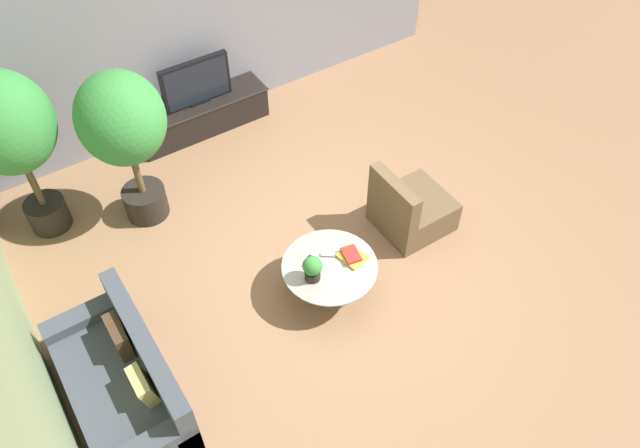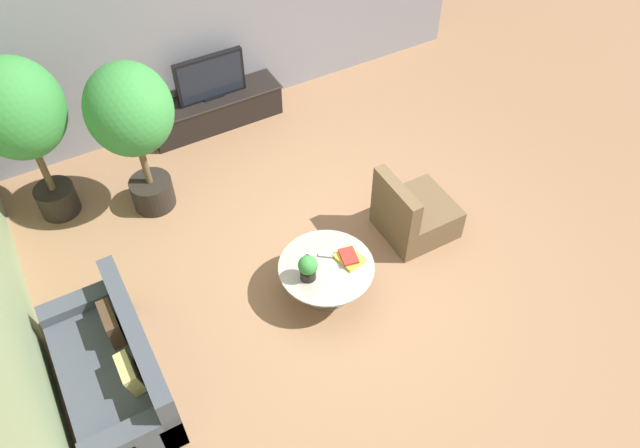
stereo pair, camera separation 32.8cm
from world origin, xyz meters
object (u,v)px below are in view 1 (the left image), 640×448
at_px(coffee_table, 330,273).
at_px(couch_by_wall, 124,383).
at_px(television, 196,83).
at_px(media_console, 202,115).
at_px(potted_plant_tabletop, 312,268).
at_px(potted_palm_tall, 8,130).
at_px(potted_palm_corner, 123,127).
at_px(armchair_wicker, 410,210).

relative_size(coffee_table, couch_by_wall, 0.58).
distance_m(television, couch_by_wall, 4.05).
distance_m(media_console, television, 0.52).
bearing_deg(potted_plant_tabletop, potted_palm_tall, 127.01).
xyz_separation_m(potted_palm_tall, potted_plant_tabletop, (2.00, -2.65, -0.86)).
relative_size(media_console, potted_palm_corner, 0.94).
xyz_separation_m(coffee_table, armchair_wicker, (1.31, 0.27, -0.03)).
height_order(couch_by_wall, potted_plant_tabletop, couch_by_wall).
relative_size(coffee_table, armchair_wicker, 1.18).
relative_size(armchair_wicker, potted_palm_tall, 0.41).
bearing_deg(potted_plant_tabletop, armchair_wicker, 11.20).
xyz_separation_m(television, potted_palm_corner, (-1.27, -1.07, 0.56)).
xyz_separation_m(media_console, couch_by_wall, (-2.37, -3.25, 0.05)).
relative_size(coffee_table, potted_palm_corner, 0.51).
relative_size(couch_by_wall, potted_plant_tabletop, 5.77).
distance_m(media_console, potted_palm_tall, 2.68).
height_order(media_console, television, television).
bearing_deg(potted_palm_tall, potted_palm_corner, -23.29).
distance_m(coffee_table, armchair_wicker, 1.34).
height_order(coffee_table, potted_palm_tall, potted_palm_tall).
bearing_deg(television, potted_palm_corner, -139.84).
xyz_separation_m(armchair_wicker, potted_palm_corner, (-2.50, 1.90, 1.05)).
distance_m(television, coffee_table, 3.27).
height_order(media_console, potted_palm_corner, potted_palm_corner).
xyz_separation_m(armchair_wicker, potted_palm_tall, (-3.54, 2.34, 1.17)).
xyz_separation_m(media_console, potted_palm_tall, (-2.31, -0.63, 1.21)).
height_order(coffee_table, couch_by_wall, couch_by_wall).
relative_size(coffee_table, potted_palm_tall, 0.48).
relative_size(potted_palm_tall, potted_palm_corner, 1.07).
bearing_deg(armchair_wicker, potted_plant_tabletop, 101.20).
distance_m(coffee_table, potted_plant_tabletop, 0.37).
xyz_separation_m(armchair_wicker, potted_plant_tabletop, (-1.54, -0.31, 0.31)).
bearing_deg(television, armchair_wicker, -67.42).
bearing_deg(potted_plant_tabletop, media_console, 84.61).
xyz_separation_m(couch_by_wall, potted_plant_tabletop, (2.06, -0.02, 0.30)).
distance_m(potted_palm_corner, potted_plant_tabletop, 2.51).
relative_size(armchair_wicker, potted_palm_corner, 0.44).
bearing_deg(television, coffee_table, -91.31).
bearing_deg(potted_palm_tall, media_console, 15.18).
height_order(television, coffee_table, television).
bearing_deg(armchair_wicker, couch_by_wall, 94.48).
bearing_deg(media_console, potted_palm_tall, -164.82).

